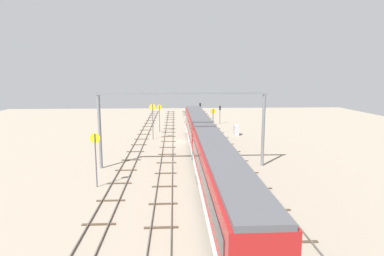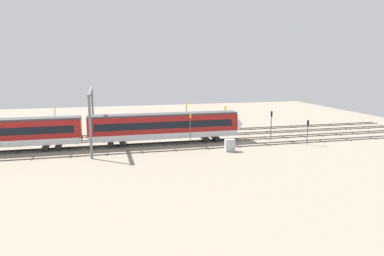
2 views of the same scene
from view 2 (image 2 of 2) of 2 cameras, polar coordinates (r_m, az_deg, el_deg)
name	(u,v)px [view 2 (image 2 of 2)]	position (r m, az deg, el deg)	size (l,w,h in m)	color
ground_plane	(181,140)	(61.42, -1.69, -1.89)	(106.08, 106.08, 0.00)	gray
track_near_foreground	(191,148)	(55.00, -0.15, -3.24)	(90.08, 2.40, 0.16)	#59544C
track_with_train	(184,142)	(59.26, -1.22, -2.27)	(90.08, 2.40, 0.16)	#59544C
track_middle	(179,137)	(63.56, -2.14, -1.42)	(90.08, 2.40, 0.16)	#59544C
track_second_far	(174,132)	(67.89, -2.94, -0.68)	(90.08, 2.40, 0.16)	#59544C
train	(89,131)	(57.32, -16.09, -0.45)	(50.40, 3.24, 4.80)	maroon
overhead_gantry	(91,103)	(59.28, -15.72, 3.82)	(0.40, 19.46, 8.79)	slate
speed_sign_near_foreground	(190,125)	(56.08, -0.28, 0.48)	(0.14, 0.87, 5.30)	#4C4C51
speed_sign_mid_trackside	(225,115)	(67.19, 5.27, 1.99)	(0.14, 0.87, 5.19)	#4C4C51
speed_sign_far_trackside	(186,113)	(65.81, -0.90, 2.40)	(0.14, 1.05, 5.95)	#4C4C51
speed_sign_distant_end	(55,117)	(68.49, -20.87, 1.64)	(0.14, 0.97, 5.27)	#4C4C51
signal_light_trackside_approach	(308,129)	(60.04, 17.88, -0.10)	(0.31, 0.32, 3.98)	#4C4C51
signal_light_trackside_departure	(271,121)	(61.97, 12.47, 1.01)	(0.31, 0.32, 4.96)	#4C4C51
relay_cabinet	(230,145)	(53.49, 6.01, -2.74)	(1.46, 0.81, 1.84)	#B2B7BC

